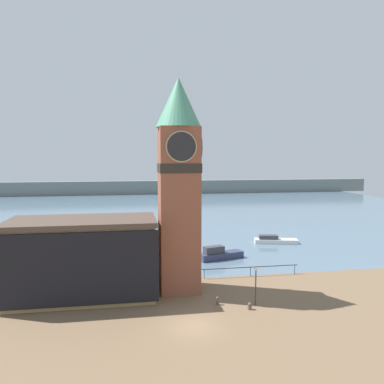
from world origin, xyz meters
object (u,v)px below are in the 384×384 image
(pier_building, at_px, (83,258))
(boat_far, at_px, (274,240))
(mooring_bollard_far, at_px, (218,300))
(lamp_post, at_px, (256,279))
(clock_tower, at_px, (179,180))
(boat_near, at_px, (219,254))
(mooring_bollard_near, at_px, (250,306))

(pier_building, relative_size, boat_far, 2.03)
(pier_building, xyz_separation_m, mooring_bollard_far, (12.52, -4.09, -3.46))
(boat_far, relative_size, lamp_post, 1.93)
(pier_building, bearing_deg, clock_tower, 2.77)
(boat_near, xyz_separation_m, boat_far, (10.95, 7.83, -0.20))
(mooring_bollard_near, bearing_deg, pier_building, 159.53)
(boat_near, xyz_separation_m, mooring_bollard_far, (-3.87, -15.22, -0.26))
(pier_building, distance_m, mooring_bollard_near, 16.53)
(mooring_bollard_near, distance_m, mooring_bollard_far, 3.04)
(mooring_bollard_far, bearing_deg, clock_tower, 123.40)
(boat_far, distance_m, lamp_post, 26.54)
(boat_far, xyz_separation_m, mooring_bollard_near, (-12.22, -24.61, -0.14))
(lamp_post, bearing_deg, mooring_bollard_far, 166.65)
(clock_tower, relative_size, boat_near, 3.38)
(boat_near, height_order, mooring_bollard_near, boat_near)
(mooring_bollard_far, bearing_deg, boat_far, 57.25)
(mooring_bollard_far, bearing_deg, mooring_bollard_near, -30.83)
(clock_tower, relative_size, boat_far, 3.08)
(mooring_bollard_near, bearing_deg, boat_near, 85.68)
(pier_building, height_order, boat_far, pier_building)
(boat_far, relative_size, mooring_bollard_near, 11.02)
(boat_near, distance_m, mooring_bollard_far, 15.71)
(clock_tower, relative_size, lamp_post, 5.95)
(clock_tower, xyz_separation_m, mooring_bollard_far, (3.00, -4.55, -11.03))
(mooring_bollard_near, bearing_deg, lamp_post, 43.04)
(pier_building, distance_m, boat_far, 33.45)
(pier_building, xyz_separation_m, boat_near, (16.39, 11.13, -3.20))
(mooring_bollard_near, height_order, mooring_bollard_far, mooring_bollard_far)
(boat_near, bearing_deg, mooring_bollard_near, -109.54)
(boat_near, xyz_separation_m, lamp_post, (-0.47, -16.03, 1.89))
(boat_near, distance_m, lamp_post, 16.15)
(mooring_bollard_near, xyz_separation_m, lamp_post, (0.80, 0.75, 2.23))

